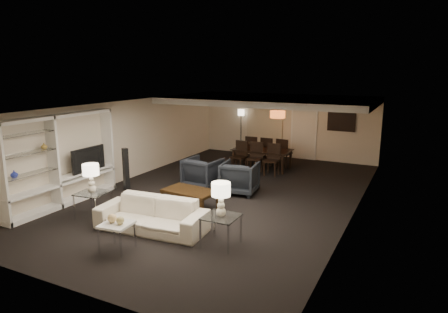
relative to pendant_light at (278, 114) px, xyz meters
name	(u,v)px	position (x,y,z in m)	size (l,w,h in m)	color
floor	(224,195)	(-0.30, -3.50, -1.92)	(11.00, 11.00, 0.00)	black
ceiling	(224,105)	(-0.30, -3.50, 0.58)	(7.00, 11.00, 0.02)	silver
wall_back	(287,126)	(-0.30, 2.00, -0.67)	(7.00, 0.02, 2.50)	beige
wall_front	(63,216)	(-0.30, -9.00, -0.67)	(7.00, 0.02, 2.50)	beige
wall_left	(124,141)	(-3.80, -3.50, -0.67)	(0.02, 11.00, 2.50)	beige
wall_right	(357,165)	(3.20, -3.50, -0.67)	(0.02, 11.00, 2.50)	beige
ceiling_soffit	(270,100)	(-0.30, 0.00, 0.48)	(7.00, 4.00, 0.20)	silver
curtains	(265,126)	(-1.20, 1.92, -0.72)	(1.50, 0.12, 2.40)	beige
door	(304,132)	(0.40, 1.97, -0.87)	(0.90, 0.05, 2.10)	silver
painting	(341,122)	(1.80, 1.96, -0.37)	(0.95, 0.04, 0.65)	#142D38
media_unit	(62,161)	(-3.61, -6.10, -0.74)	(0.38, 3.40, 2.35)	white
pendant_light	(278,114)	(0.00, 0.00, 0.00)	(0.52, 0.52, 0.24)	#D8591E
sofa	(152,215)	(-0.58, -6.45, -1.57)	(2.42, 0.95, 0.71)	beige
coffee_table	(190,199)	(-0.58, -4.85, -1.68)	(1.33, 0.77, 0.48)	black
armchair_left	(203,173)	(-1.18, -3.15, -1.47)	(0.96, 0.99, 0.90)	black
armchair_right	(240,178)	(0.02, -3.15, -1.47)	(0.96, 0.99, 0.90)	black
side_table_left	(93,205)	(-2.28, -6.45, -1.61)	(0.66, 0.66, 0.62)	silver
side_table_right	(221,231)	(1.12, -6.45, -1.61)	(0.66, 0.66, 0.62)	white
table_lamp_left	(91,178)	(-2.28, -6.45, -0.96)	(0.38, 0.38, 0.69)	beige
table_lamp_right	(221,200)	(1.12, -6.45, -0.96)	(0.38, 0.38, 0.69)	white
marble_table	(117,237)	(-0.58, -7.55, -1.64)	(0.55, 0.55, 0.55)	white
gold_gourd_a	(112,218)	(-0.68, -7.55, -1.28)	(0.18, 0.18, 0.18)	#E4BE79
gold_gourd_b	(120,221)	(-0.48, -7.55, -1.29)	(0.15, 0.15, 0.15)	tan
television	(85,159)	(-3.58, -5.34, -0.85)	(0.15, 1.12, 0.65)	black
vase_blue	(14,174)	(-3.61, -7.43, -0.77)	(0.16, 0.16, 0.17)	#2836B0
vase_amber	(44,146)	(-3.61, -6.58, -0.28)	(0.15, 0.15, 0.16)	#AB8839
floor_speaker	(126,170)	(-2.98, -4.43, -1.29)	(0.14, 0.14, 1.26)	black
dining_table	(262,159)	(-0.45, -0.26, -1.57)	(1.99, 1.11, 0.70)	black
chair_nl	(239,156)	(-1.05, -0.91, -1.40)	(0.48, 0.48, 1.04)	black
chair_nm	(255,158)	(-0.45, -0.91, -1.40)	(0.48, 0.48, 1.04)	black
chair_nr	(272,160)	(0.15, -0.91, -1.40)	(0.48, 0.48, 1.04)	black
chair_fl	(253,150)	(-1.05, 0.39, -1.40)	(0.48, 0.48, 1.04)	black
chair_fm	(268,151)	(-0.45, 0.39, -1.40)	(0.48, 0.48, 1.04)	black
chair_fr	(284,153)	(0.15, 0.39, -1.40)	(0.48, 0.48, 1.04)	black
floor_lamp	(241,132)	(-2.15, 1.70, -1.00)	(0.27, 0.27, 1.84)	black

